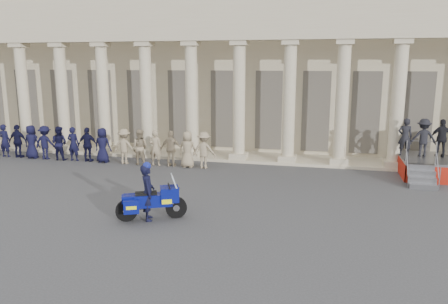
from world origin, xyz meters
TOP-DOWN VIEW (x-y plane):
  - ground at (0.00, 0.00)m, footprint 90.00×90.00m
  - building at (-0.00, 14.74)m, footprint 40.00×12.50m
  - officer_rank at (-7.56, 6.04)m, footprint 16.15×0.70m
  - motorcycle at (0.27, -1.37)m, footprint 2.22×1.46m
  - rider at (0.15, -1.42)m, footprint 0.71×0.82m

SIDE VIEW (x-z plane):
  - ground at x=0.00m, z-range 0.00..0.00m
  - motorcycle at x=0.27m, z-range -0.10..1.42m
  - officer_rank at x=-7.56m, z-range 0.00..1.84m
  - rider at x=0.15m, z-range -0.01..1.99m
  - building at x=0.00m, z-range 0.02..9.02m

